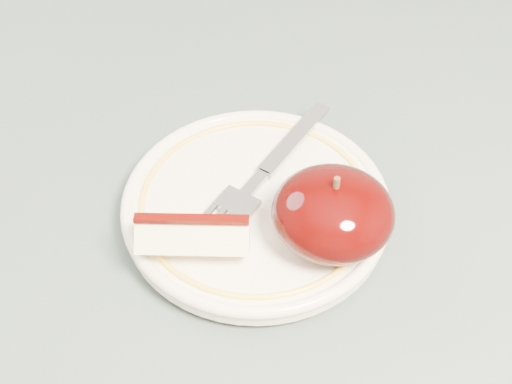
# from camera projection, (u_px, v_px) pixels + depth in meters

# --- Properties ---
(table) EXTENTS (0.90, 0.90, 0.75)m
(table) POSITION_uv_depth(u_px,v_px,m) (163.00, 283.00, 0.58)
(table) COLOR brown
(table) RESTS_ON ground
(plate) EXTENTS (0.19, 0.19, 0.02)m
(plate) POSITION_uv_depth(u_px,v_px,m) (256.00, 205.00, 0.50)
(plate) COLOR beige
(plate) RESTS_ON table
(apple_half) EXTENTS (0.08, 0.08, 0.06)m
(apple_half) POSITION_uv_depth(u_px,v_px,m) (333.00, 213.00, 0.46)
(apple_half) COLOR black
(apple_half) RESTS_ON plate
(apple_wedge) EXTENTS (0.07, 0.04, 0.03)m
(apple_wedge) POSITION_uv_depth(u_px,v_px,m) (193.00, 236.00, 0.45)
(apple_wedge) COLOR beige
(apple_wedge) RESTS_ON plate
(fork) EXTENTS (0.09, 0.15, 0.00)m
(fork) POSITION_uv_depth(u_px,v_px,m) (263.00, 174.00, 0.51)
(fork) COLOR gray
(fork) RESTS_ON plate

